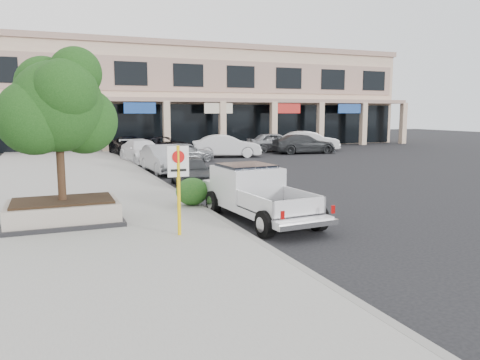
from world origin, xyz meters
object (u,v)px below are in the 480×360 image
at_px(planter_tree, 63,107).
at_px(lot_car_c, 304,144).
at_px(lot_car_a, 185,152).
at_px(curb_car_d, 131,146).
at_px(curb_car_b, 164,159).
at_px(curb_car_c, 143,151).
at_px(lot_car_d, 165,146).
at_px(curb_car_a, 191,171).
at_px(pickup_truck, 261,194).
at_px(planter, 63,212).
at_px(lot_car_b, 226,146).
at_px(lot_car_e, 275,142).
at_px(lot_car_f, 309,141).
at_px(no_parking_sign, 178,178).

xyz_separation_m(planter_tree, lot_car_c, (18.35, 18.46, -2.66)).
bearing_deg(lot_car_a, planter_tree, 143.24).
bearing_deg(curb_car_d, lot_car_c, -17.18).
distance_m(curb_car_b, curb_car_c, 5.63).
height_order(lot_car_a, lot_car_d, lot_car_d).
relative_size(curb_car_a, curb_car_b, 0.87).
bearing_deg(pickup_truck, curb_car_b, 86.29).
height_order(planter, lot_car_d, lot_car_d).
xyz_separation_m(pickup_truck, curb_car_a, (-0.07, 7.26, -0.15)).
height_order(lot_car_b, lot_car_e, lot_car_b).
bearing_deg(curb_car_b, curb_car_a, -92.26).
bearing_deg(lot_car_c, lot_car_d, 82.98).
distance_m(curb_car_d, lot_car_c, 13.43).
relative_size(planter, planter_tree, 0.80).
xyz_separation_m(curb_car_a, curb_car_b, (-0.08, 5.01, 0.08)).
relative_size(lot_car_a, lot_car_b, 0.80).
relative_size(curb_car_d, lot_car_f, 1.04).
height_order(planter_tree, curb_car_c, planter_tree).
height_order(curb_car_d, lot_car_b, lot_car_b).
distance_m(pickup_truck, lot_car_f, 26.13).
distance_m(lot_car_a, lot_car_d, 5.45).
height_order(lot_car_c, lot_car_f, lot_car_f).
bearing_deg(planter, lot_car_e, 50.87).
bearing_deg(planter, lot_car_f, 45.63).
height_order(curb_car_b, lot_car_e, lot_car_e).
bearing_deg(planter, lot_car_b, 57.01).
distance_m(planter_tree, curb_car_b, 12.33).
bearing_deg(curb_car_a, lot_car_c, 50.89).
relative_size(planter_tree, pickup_truck, 0.76).
xyz_separation_m(planter, no_parking_sign, (2.72, -2.49, 1.16)).
relative_size(curb_car_a, lot_car_c, 0.77).
relative_size(lot_car_a, lot_car_e, 0.84).
relative_size(pickup_truck, lot_car_f, 1.03).
xyz_separation_m(planter_tree, curb_car_a, (5.37, 5.80, -2.74)).
relative_size(planter, lot_car_a, 0.81).
distance_m(no_parking_sign, lot_car_e, 27.57).
bearing_deg(planter, no_parking_sign, -42.48).
bearing_deg(lot_car_f, curb_car_b, 135.13).
height_order(planter, lot_car_a, lot_car_a).
bearing_deg(lot_car_e, curb_car_d, 91.57).
height_order(curb_car_c, lot_car_a, curb_car_c).
bearing_deg(planter, curb_car_b, 63.68).
bearing_deg(lot_car_e, planter, 145.12).
bearing_deg(lot_car_f, curb_car_d, 97.77).
bearing_deg(lot_car_c, lot_car_a, 111.91).
bearing_deg(lot_car_b, lot_car_a, 134.40).
height_order(planter, lot_car_f, lot_car_f).
bearing_deg(lot_car_d, no_parking_sign, 165.87).
distance_m(planter, curb_car_a, 8.11).
relative_size(lot_car_b, lot_car_f, 0.98).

